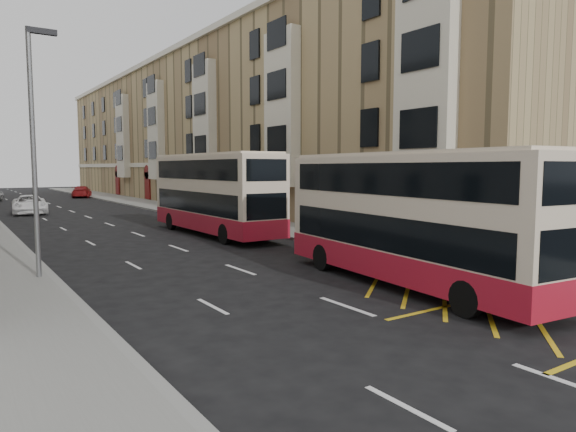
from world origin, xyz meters
TOP-DOWN VIEW (x-y plane):
  - ground at (0.00, 0.00)m, footprint 200.00×200.00m
  - pavement_right at (8.00, 30.00)m, footprint 4.00×120.00m
  - kerb_right at (6.00, 30.00)m, footprint 0.25×120.00m
  - kerb_left at (-6.00, 30.00)m, footprint 0.25×120.00m
  - road_markings at (0.00, 45.00)m, footprint 10.00×110.00m
  - terrace_right at (14.88, 45.38)m, footprint 10.75×79.00m
  - guard_railing at (6.25, 5.75)m, footprint 0.06×6.56m
  - street_lamp_near at (-6.35, 12.00)m, footprint 0.93×0.18m
  - double_decker_front at (3.20, 4.80)m, footprint 3.40×10.70m
  - double_decker_rear at (3.49, 19.43)m, footprint 2.59×11.22m
  - pedestrian_far at (6.35, 5.58)m, footprint 1.15×0.93m
  - white_van at (-3.28, 39.42)m, footprint 2.99×5.61m
  - car_red at (5.20, 60.88)m, footprint 3.38×5.30m

SIDE VIEW (x-z plane):
  - ground at x=0.00m, z-range 0.00..0.00m
  - road_markings at x=0.00m, z-range 0.00..0.01m
  - pavement_right at x=8.00m, z-range 0.00..0.15m
  - kerb_right at x=6.00m, z-range 0.00..0.15m
  - kerb_left at x=-6.00m, z-range 0.00..0.15m
  - car_red at x=5.20m, z-range 0.00..1.43m
  - white_van at x=-3.28m, z-range 0.00..1.50m
  - guard_railing at x=6.25m, z-range 0.35..1.36m
  - pedestrian_far at x=6.35m, z-range 0.15..1.98m
  - double_decker_front at x=3.20m, z-range 0.04..4.23m
  - double_decker_rear at x=3.49m, z-range 0.04..4.51m
  - street_lamp_near at x=-6.35m, z-range 0.64..8.64m
  - terrace_right at x=14.88m, z-range -0.10..15.15m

